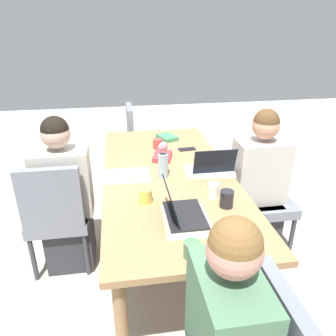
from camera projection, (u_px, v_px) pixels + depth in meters
name	position (u px, v px, depth m)	size (l,w,h in m)	color
ground_plane	(168.00, 252.00, 2.76)	(10.00, 10.00, 0.00)	#B2A899
dining_table	(168.00, 183.00, 2.48)	(2.10, 0.95, 0.73)	#9E754C
chair_near_left_near	(260.00, 189.00, 2.72)	(0.44, 0.44, 0.90)	slate
person_near_left_near	(257.00, 191.00, 2.63)	(0.36, 0.40, 1.19)	#2D2D33
chair_far_left_far	(57.00, 212.00, 2.40)	(0.44, 0.44, 0.90)	slate
person_far_left_far	(66.00, 203.00, 2.46)	(0.36, 0.40, 1.19)	#2D2D33
chair_head_right_right_near	(141.00, 140.00, 3.79)	(0.44, 0.44, 0.90)	slate
flower_vase	(163.00, 159.00, 2.35)	(0.07, 0.07, 0.27)	#8EA8B7
placemat_near_left_near	(209.00, 171.00, 2.49)	(0.36, 0.26, 0.00)	beige
placemat_head_left_left_mid	(186.00, 220.00, 1.89)	(0.36, 0.26, 0.00)	beige
placemat_far_left_far	(126.00, 176.00, 2.42)	(0.36, 0.26, 0.00)	beige
laptop_head_left_left_mid	(181.00, 211.00, 1.91)	(0.32, 0.22, 0.21)	black
laptop_near_left_near	(212.00, 168.00, 2.45)	(0.22, 0.32, 0.21)	silver
coffee_mug_near_left	(227.00, 199.00, 2.01)	(0.08, 0.08, 0.11)	#232328
coffee_mug_near_right	(158.00, 144.00, 2.92)	(0.08, 0.08, 0.08)	#AD3D38
coffee_mug_centre_left	(146.00, 196.00, 2.07)	(0.08, 0.08, 0.09)	#DBC64C
coffee_mug_centre_right	(214.00, 190.00, 2.12)	(0.08, 0.08, 0.10)	white
coffee_mug_far_left	(192.00, 249.00, 1.60)	(0.08, 0.08, 0.08)	#47704C
book_red_cover	(162.00, 157.00, 2.71)	(0.20, 0.14, 0.04)	#B73338
book_blue_cover	(167.00, 137.00, 3.14)	(0.20, 0.14, 0.04)	#3D7F56
phone_black	(187.00, 149.00, 2.90)	(0.15, 0.07, 0.01)	black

